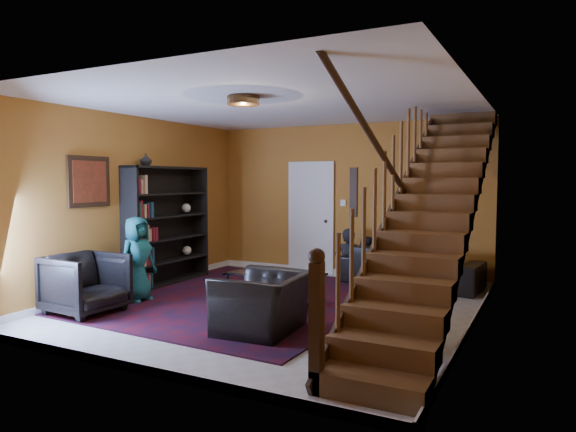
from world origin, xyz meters
name	(u,v)px	position (x,y,z in m)	size (l,w,h in m)	color
floor	(275,307)	(0.00, 0.00, 0.00)	(5.50, 5.50, 0.00)	beige
room	(245,279)	(-1.33, 1.33, 0.05)	(5.50, 5.50, 5.50)	#A25B24
staircase	(431,211)	(2.12, 0.00, 1.40)	(0.95, 5.02, 3.18)	brown
bookshelf	(168,228)	(-2.40, 0.60, 0.96)	(0.35, 1.80, 2.00)	black
door	(311,219)	(-0.70, 2.73, 1.02)	(0.82, 0.05, 2.05)	silver
framed_picture	(89,182)	(-2.57, -0.90, 1.75)	(0.04, 0.74, 0.74)	maroon
wall_hanging	(353,192)	(0.15, 2.73, 1.55)	(0.14, 0.03, 0.90)	black
ceiling_fixture	(243,101)	(0.00, -0.80, 2.74)	(0.40, 0.40, 0.10)	#3F2814
rug	(245,298)	(-0.66, 0.25, 0.01)	(3.77, 4.31, 0.02)	#420B16
sofa	(410,266)	(1.32, 2.30, 0.33)	(2.28, 0.89, 0.67)	black
armchair_left	(86,284)	(-2.05, -1.46, 0.40)	(0.86, 0.89, 0.81)	black
armchair_right	(264,303)	(0.45, -1.10, 0.34)	(1.06, 0.93, 0.69)	black
person_adult_a	(348,266)	(0.20, 2.35, 0.24)	(0.50, 0.33, 1.37)	black
person_adult_b	(366,271)	(0.53, 2.35, 0.17)	(0.61, 0.47, 1.25)	black
person_child	(137,259)	(-1.95, -0.62, 0.62)	(0.61, 0.40, 1.25)	#1A6565
coffee_table	(275,287)	(-0.05, 0.09, 0.27)	(1.32, 0.89, 0.47)	black
cup_a	(284,273)	(0.18, -0.07, 0.52)	(0.12, 0.12, 0.10)	#999999
cup_b	(259,271)	(-0.19, -0.11, 0.51)	(0.10, 0.10, 0.09)	#999999
bowl	(266,271)	(-0.16, 0.05, 0.49)	(0.22, 0.22, 0.05)	#999999
vase	(146,160)	(-2.41, 0.10, 2.10)	(0.18, 0.18, 0.19)	#999999
popcorn_bucket	(73,309)	(-2.10, -1.63, 0.11)	(0.15, 0.15, 0.17)	red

